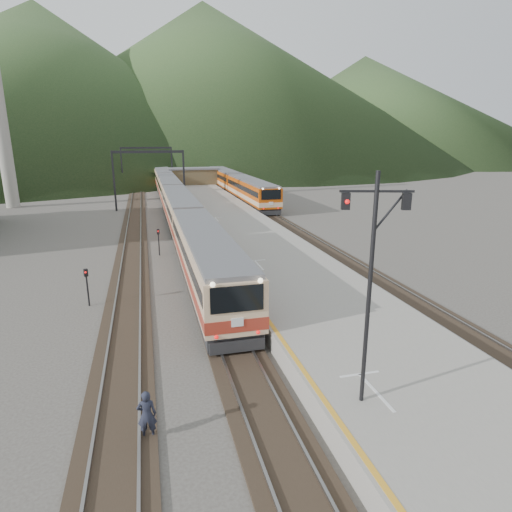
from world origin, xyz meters
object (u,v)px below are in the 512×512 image
object	(u,v)px
second_train	(236,184)
worker	(147,415)
main_train	(169,190)
signal_mast	(371,269)

from	to	relation	value
second_train	worker	xyz separation A→B (m)	(-15.49, -59.03, -1.24)
main_train	worker	distance (m)	54.33
main_train	signal_mast	world-z (taller)	signal_mast
second_train	worker	distance (m)	61.04
main_train	second_train	bearing A→B (deg)	22.91
worker	main_train	bearing A→B (deg)	-92.12
main_train	worker	size ratio (longest dim) A/B	57.63
main_train	second_train	distance (m)	12.48
main_train	signal_mast	xyz separation A→B (m)	(3.07, -55.36, 3.64)
main_train	signal_mast	size ratio (longest dim) A/B	12.98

